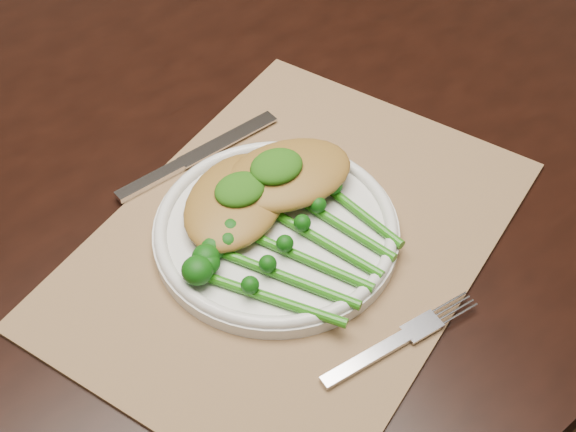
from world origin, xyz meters
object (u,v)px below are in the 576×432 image
chicken_fillet_left (236,201)px  broccolini_bundle (312,249)px  placemat (293,241)px  dining_table (227,345)px  dinner_plate (276,229)px

chicken_fillet_left → broccolini_bundle: 0.09m
broccolini_bundle → placemat: bearing=66.4°
dining_table → broccolini_bundle: (0.01, -0.18, 0.40)m
placemat → dinner_plate: (-0.01, 0.01, 0.01)m
dining_table → broccolini_bundle: 0.44m
dinner_plate → chicken_fillet_left: size_ratio=1.78×
broccolini_bundle → chicken_fillet_left: bearing=87.1°
dinner_plate → dining_table: bearing=90.6°
placemat → dinner_plate: 0.02m
dinner_plate → chicken_fillet_left: bearing=117.1°
dinner_plate → chicken_fillet_left: chicken_fillet_left is taller
broccolini_bundle → dinner_plate: bearing=80.9°
chicken_fillet_left → placemat: bearing=-94.9°
dining_table → dinner_plate: dinner_plate is taller
chicken_fillet_left → dining_table: bearing=41.7°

